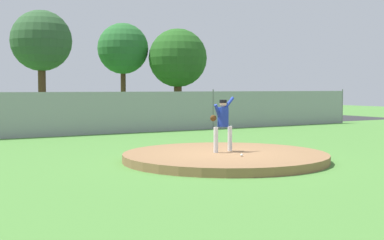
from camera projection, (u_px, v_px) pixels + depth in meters
The scene contains 13 objects.
ground_plane at pixel (137, 142), 20.10m from camera, with size 80.00×80.00×0.00m, color #4C8438.
asphalt_strip at pixel (68, 128), 27.40m from camera, with size 44.00×7.00×0.01m, color #2B2B2D.
pitchers_mound at pixel (225, 157), 14.94m from camera, with size 5.79×5.79×0.23m, color olive.
pitcher_youth at pixel (223, 120), 15.12m from camera, with size 0.81×0.32×1.58m.
baseball at pixel (242, 155), 14.15m from camera, with size 0.07×0.07×0.07m, color white.
chainlink_fence at pixel (99, 113), 23.48m from camera, with size 30.36×0.07×2.00m.
parked_car_silver at pixel (131, 110), 29.59m from camera, with size 1.89×4.59×1.68m.
parked_car_white at pixel (212, 109), 31.64m from camera, with size 2.06×4.38×1.67m.
parked_car_navy at pixel (46, 113), 26.70m from camera, with size 1.94×4.37×1.66m.
parked_car_slate at pixel (251, 109), 32.77m from camera, with size 1.99×4.48×1.60m.
tree_tall_centre at pixel (41, 41), 35.16m from camera, with size 4.05×4.05×7.25m.
tree_slender_far at pixel (123, 49), 39.73m from camera, with size 3.83×3.83×6.95m.
tree_broad_left at pixel (178, 58), 39.57m from camera, with size 4.38×4.38×6.51m.
Camera 1 is at (-8.37, -12.30, 2.06)m, focal length 49.43 mm.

